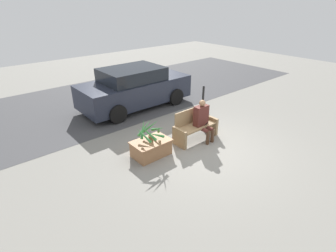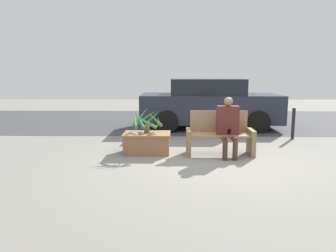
# 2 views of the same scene
# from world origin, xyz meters

# --- Properties ---
(ground_plane) EXTENTS (30.00, 30.00, 0.00)m
(ground_plane) POSITION_xyz_m (0.00, 0.00, 0.00)
(ground_plane) COLOR gray
(road_surface) EXTENTS (20.00, 6.00, 0.01)m
(road_surface) POSITION_xyz_m (0.00, 5.57, 0.00)
(road_surface) COLOR #424244
(road_surface) RESTS_ON ground_plane
(bench) EXTENTS (1.44, 0.54, 0.94)m
(bench) POSITION_xyz_m (0.18, 0.60, 0.42)
(bench) COLOR #8C704C
(bench) RESTS_ON ground_plane
(person_seated) EXTENTS (0.46, 0.57, 1.26)m
(person_seated) POSITION_xyz_m (0.33, 0.43, 0.70)
(person_seated) COLOR #51231E
(person_seated) RESTS_ON ground_plane
(planter_box) EXTENTS (1.03, 0.68, 0.45)m
(planter_box) POSITION_xyz_m (-1.40, 0.69, 0.24)
(planter_box) COLOR #936642
(planter_box) RESTS_ON ground_plane
(potted_plant) EXTENTS (0.70, 0.70, 0.57)m
(potted_plant) POSITION_xyz_m (-1.41, 0.69, 0.74)
(potted_plant) COLOR brown
(potted_plant) RESTS_ON planter_box
(parked_car) EXTENTS (4.33, 1.98, 1.57)m
(parked_car) POSITION_xyz_m (0.31, 4.00, 0.78)
(parked_car) COLOR #232838
(parked_car) RESTS_ON ground_plane
(bollard_post) EXTENTS (0.09, 0.09, 0.85)m
(bollard_post) POSITION_xyz_m (2.37, 2.28, 0.44)
(bollard_post) COLOR black
(bollard_post) RESTS_ON ground_plane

